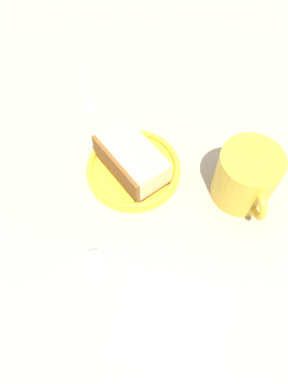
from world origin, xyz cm
name	(u,v)px	position (x,y,z in cm)	size (l,w,h in cm)	color
ground_plane	(138,195)	(0.00, 0.00, -1.92)	(145.49, 145.49, 3.85)	tan
small_plate	(134,168)	(-2.22, -2.59, 0.95)	(15.15, 15.15, 1.91)	yellow
cake_slice	(132,160)	(-1.96, -2.66, 3.58)	(9.36, 12.80, 5.03)	brown
tea_mug	(246,177)	(-9.24, 12.98, 4.64)	(9.50, 10.23, 9.07)	gold
teaspoon	(88,99)	(-9.36, -18.90, 0.36)	(7.91, 9.51, 0.80)	silver
folded_napkin	(170,317)	(12.81, 15.26, 0.30)	(10.94, 13.59, 0.60)	white
sugar_cube	(96,258)	(12.79, 2.48, 0.93)	(1.87, 1.87, 1.87)	white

